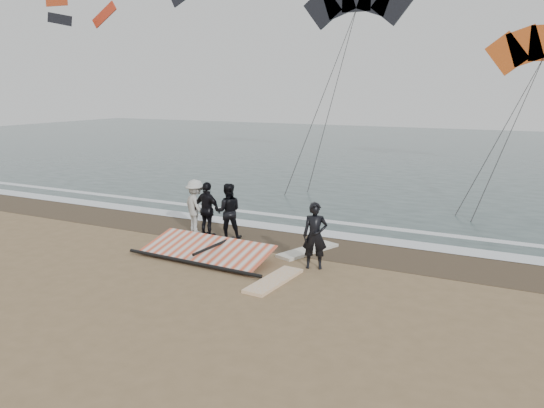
{
  "coord_description": "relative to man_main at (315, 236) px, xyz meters",
  "views": [
    {
      "loc": [
        5.99,
        -11.21,
        5.08
      ],
      "look_at": [
        -1.16,
        3.0,
        1.6
      ],
      "focal_mm": 35.0,
      "sensor_mm": 36.0,
      "label": 1
    }
  ],
  "objects": [
    {
      "name": "board_cream",
      "position": [
        -0.76,
        1.32,
        -0.92
      ],
      "size": [
        1.36,
        2.35,
        0.1
      ],
      "primitive_type": "cube",
      "rotation": [
        0.0,
        0.0,
        -0.35
      ],
      "color": "beige",
      "rests_on": "ground"
    },
    {
      "name": "man_main",
      "position": [
        0.0,
        0.0,
        0.0
      ],
      "size": [
        0.82,
        0.68,
        1.93
      ],
      "primitive_type": "imported",
      "rotation": [
        0.0,
        0.0,
        0.36
      ],
      "color": "black",
      "rests_on": "ground"
    },
    {
      "name": "kite_dark",
      "position": [
        -5.69,
        20.48,
        9.22
      ],
      "size": [
        8.24,
        5.84,
        15.18
      ],
      "color": "black",
      "rests_on": "ground"
    },
    {
      "name": "sail_rig",
      "position": [
        -3.33,
        -0.55,
        -0.77
      ],
      "size": [
        4.77,
        2.06,
        0.52
      ],
      "color": "black",
      "rests_on": "ground"
    },
    {
      "name": "ground",
      "position": [
        -0.54,
        -2.36,
        -0.97
      ],
      "size": [
        120.0,
        120.0,
        0.0
      ],
      "primitive_type": "plane",
      "color": "#8C704C",
      "rests_on": "ground"
    },
    {
      "name": "sea",
      "position": [
        -0.54,
        30.64,
        -0.96
      ],
      "size": [
        120.0,
        54.0,
        0.02
      ],
      "primitive_type": "cube",
      "color": "#233838",
      "rests_on": "ground"
    },
    {
      "name": "wet_sand",
      "position": [
        -0.54,
        2.14,
        -0.96
      ],
      "size": [
        120.0,
        2.8,
        0.01
      ],
      "primitive_type": "cube",
      "color": "#4C3D2B",
      "rests_on": "ground"
    },
    {
      "name": "foam_near",
      "position": [
        -0.54,
        3.54,
        -0.94
      ],
      "size": [
        120.0,
        0.9,
        0.01
      ],
      "primitive_type": "cube",
      "color": "white",
      "rests_on": "sea"
    },
    {
      "name": "board_white",
      "position": [
        -0.53,
        -1.55,
        -0.92
      ],
      "size": [
        0.78,
        2.25,
        0.09
      ],
      "primitive_type": "cube",
      "rotation": [
        0.0,
        0.0,
        -0.07
      ],
      "color": "silver",
      "rests_on": "ground"
    },
    {
      "name": "trio_cluster",
      "position": [
        -4.61,
        1.53,
        -0.0
      ],
      "size": [
        2.71,
        1.27,
        1.95
      ],
      "color": "black",
      "rests_on": "ground"
    },
    {
      "name": "foam_far",
      "position": [
        -0.54,
        5.24,
        -0.94
      ],
      "size": [
        120.0,
        0.45,
        0.01
      ],
      "primitive_type": "cube",
      "color": "white",
      "rests_on": "sea"
    },
    {
      "name": "distant_kites",
      "position": [
        -33.09,
        26.64,
        11.64
      ],
      "size": [
        17.49,
        6.12,
        4.11
      ],
      "color": "black",
      "rests_on": "ground"
    },
    {
      "name": "kite_red",
      "position": [
        5.23,
        21.44,
        6.09
      ],
      "size": [
        7.08,
        7.11,
        15.64
      ],
      "color": "#D15218",
      "rests_on": "ground"
    }
  ]
}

